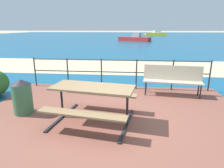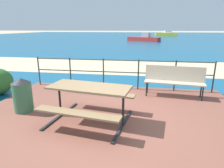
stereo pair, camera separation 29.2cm
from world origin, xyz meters
TOP-DOWN VIEW (x-y plane):
  - ground_plane at (0.00, 0.00)m, footprint 240.00×240.00m
  - patio_paving at (0.00, 0.00)m, footprint 6.40×5.20m
  - sea_water at (0.00, 40.00)m, footprint 90.00×90.00m
  - beach_strip at (0.00, 6.56)m, footprint 54.02×4.48m
  - picnic_table at (-0.40, -0.13)m, footprint 1.96×1.76m
  - park_bench at (1.67, 1.86)m, footprint 1.76×0.62m
  - railing_fence at (0.00, 2.38)m, footprint 5.94×0.04m
  - trash_bin at (-2.16, 0.12)m, footprint 0.46×0.46m
  - boat_near at (7.30, 53.90)m, footprint 3.22×3.77m
  - boat_mid at (6.39, 46.49)m, footprint 5.61×2.07m
  - boat_far at (0.78, 27.04)m, footprint 5.38×3.39m

SIDE VIEW (x-z plane):
  - ground_plane at x=0.00m, z-range 0.00..0.00m
  - sea_water at x=0.00m, z-range 0.00..0.01m
  - beach_strip at x=0.00m, z-range 0.00..0.01m
  - patio_paving at x=0.00m, z-range 0.00..0.06m
  - boat_far at x=0.78m, z-range -0.24..1.04m
  - boat_near at x=7.30m, z-range -0.19..1.10m
  - trash_bin at x=-2.16m, z-range 0.06..0.91m
  - boat_mid at x=6.39m, z-range -0.28..1.34m
  - park_bench at x=1.67m, z-range 0.15..1.04m
  - picnic_table at x=-0.40m, z-range 0.26..1.06m
  - railing_fence at x=0.00m, z-range 0.19..1.20m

